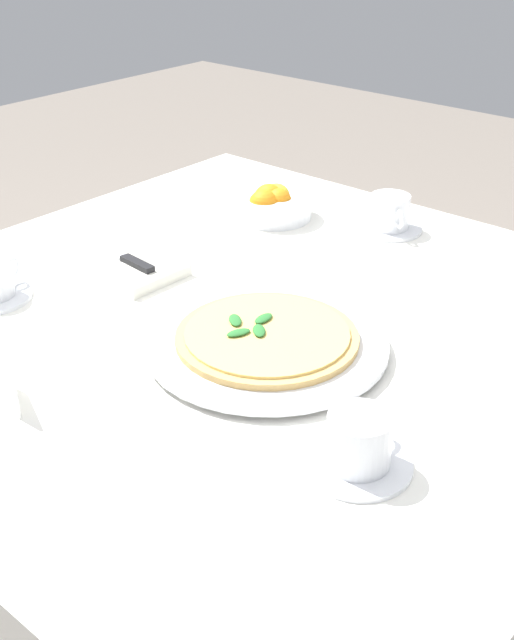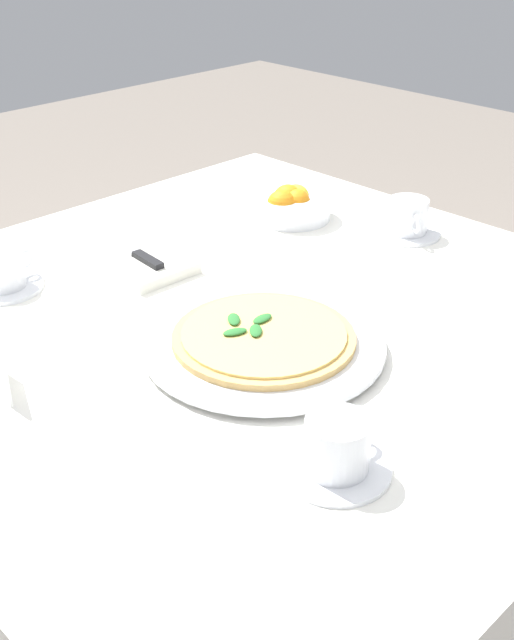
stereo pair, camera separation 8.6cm
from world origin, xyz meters
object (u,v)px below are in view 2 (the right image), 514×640
pizza (263,336)px  coffee_cup_center_back (337,448)px  menu_card (5,371)px  dinner_knife (132,251)px  coffee_cup_far_left (408,219)px  napkin_folded (134,259)px  pizza_plate (264,345)px  coffee_cup_far_right (2,274)px  citrus_bowl (291,205)px

pizza → coffee_cup_center_back: bearing=152.4°
menu_card → dinner_knife: bearing=142.5°
pizza → coffee_cup_far_left: (0.11, -0.50, 0.01)m
coffee_cup_center_back → napkin_folded: coffee_cup_center_back is taller
pizza → menu_card: (0.17, 0.31, 0.01)m
menu_card → pizza_plate: bearing=84.6°
dinner_knife → coffee_cup_far_right: bearing=76.5°
pizza_plate → citrus_bowl: 0.52m
pizza_plate → coffee_cup_far_right: size_ratio=2.65×
citrus_bowl → coffee_cup_far_left: bearing=-155.4°
dinner_knife → pizza_plate: bearing=177.7°
coffee_cup_far_right → menu_card: menu_card is taller
pizza_plate → citrus_bowl: citrus_bowl is taller
coffee_cup_far_left → pizza_plate: bearing=102.7°
coffee_cup_far_right → coffee_cup_center_back: size_ratio=1.01×
coffee_cup_far_left → coffee_cup_far_right: coffee_cup_far_left is taller
coffee_cup_far_right → napkin_folded: size_ratio=0.59×
pizza_plate → coffee_cup_far_left: coffee_cup_far_left is taller
napkin_folded → citrus_bowl: (-0.05, -0.35, 0.02)m
pizza_plate → coffee_cup_far_left: bearing=-77.3°
dinner_knife → menu_card: size_ratio=2.32×
pizza_plate → dinner_knife: size_ratio=1.79×
pizza_plate → citrus_bowl: (0.32, -0.40, 0.02)m
pizza → dinner_knife: 0.38m
napkin_folded → dinner_knife: size_ratio=1.15×
pizza_plate → coffee_cup_center_back: coffee_cup_center_back is taller
coffee_cup_far_right → citrus_bowl: (-0.12, -0.57, 0.00)m
pizza_plate → coffee_cup_far_right: 0.47m
pizza_plate → coffee_cup_far_right: (0.44, 0.16, 0.02)m
dinner_knife → menu_card: (-0.20, 0.36, 0.01)m
pizza_plate → napkin_folded: bearing=-7.3°
pizza_plate → coffee_cup_center_back: bearing=152.4°
coffee_cup_far_right → citrus_bowl: 0.58m
coffee_cup_center_back → dinner_knife: 0.65m
pizza_plate → napkin_folded: napkin_folded is taller
pizza_plate → dinner_knife: bearing=-7.3°
coffee_cup_far_right → coffee_cup_center_back: bearing=-177.1°
citrus_bowl → pizza: bearing=128.8°
coffee_cup_far_right → menu_card: bearing=151.5°
napkin_folded → pizza_plate: bearing=174.7°
pizza → napkin_folded: bearing=-7.3°
pizza → menu_card: menu_card is taller
pizza_plate → pizza: size_ratio=1.33×
pizza → dinner_knife: size_ratio=1.35×
pizza_plate → napkin_folded: 0.37m
coffee_cup_far_left → menu_card: coffee_cup_far_left is taller
napkin_folded → coffee_cup_far_left: bearing=-117.8°
coffee_cup_far_left → coffee_cup_far_right: (0.33, 0.66, -0.01)m
coffee_cup_center_back → menu_card: coffee_cup_center_back is taller
napkin_folded → citrus_bowl: bearing=-95.7°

